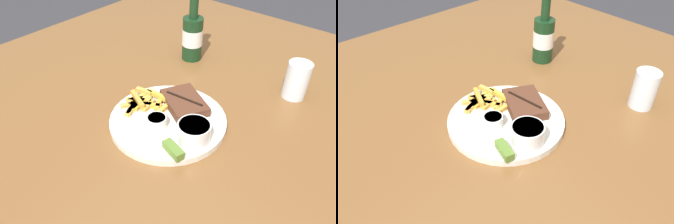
{
  "view_description": "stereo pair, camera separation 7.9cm",
  "coord_description": "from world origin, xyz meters",
  "views": [
    {
      "loc": [
        0.42,
        -0.49,
        1.27
      ],
      "look_at": [
        0.0,
        0.0,
        0.76
      ],
      "focal_mm": 35.0,
      "sensor_mm": 36.0,
      "label": 1
    },
    {
      "loc": [
        0.48,
        -0.44,
        1.27
      ],
      "look_at": [
        0.0,
        0.0,
        0.76
      ],
      "focal_mm": 35.0,
      "sensor_mm": 36.0,
      "label": 2
    }
  ],
  "objects": [
    {
      "name": "pickle_spear",
      "position": [
        0.09,
        -0.09,
        0.75
      ],
      "size": [
        0.06,
        0.04,
        0.02
      ],
      "color": "#567A2D",
      "rests_on": "dinner_plate"
    },
    {
      "name": "coleslaw_cup",
      "position": [
        0.1,
        -0.02,
        0.77
      ],
      "size": [
        0.08,
        0.08,
        0.05
      ],
      "color": "white",
      "rests_on": "dinner_plate"
    },
    {
      "name": "dipping_sauce_cup",
      "position": [
        0.0,
        -0.04,
        0.76
      ],
      "size": [
        0.05,
        0.05,
        0.03
      ],
      "color": "silver",
      "rests_on": "dinner_plate"
    },
    {
      "name": "drinking_glass",
      "position": [
        0.19,
        0.33,
        0.78
      ],
      "size": [
        0.07,
        0.07,
        0.11
      ],
      "color": "silver",
      "rests_on": "dining_table"
    },
    {
      "name": "fork_utensil",
      "position": [
        -0.07,
        -0.03,
        0.75
      ],
      "size": [
        0.13,
        0.06,
        0.0
      ],
      "rotation": [
        0.0,
        0.0,
        6.67
      ],
      "color": "#B7B7BC",
      "rests_on": "dinner_plate"
    },
    {
      "name": "beer_bottle",
      "position": [
        -0.16,
        0.32,
        0.81
      ],
      "size": [
        0.07,
        0.07,
        0.23
      ],
      "color": "#143319",
      "rests_on": "dining_table"
    },
    {
      "name": "steak_portion",
      "position": [
        0.0,
        0.07,
        0.76
      ],
      "size": [
        0.16,
        0.14,
        0.03
      ],
      "color": "#512D1E",
      "rests_on": "dinner_plate"
    },
    {
      "name": "fries_pile",
      "position": [
        -0.09,
        -0.0,
        0.75
      ],
      "size": [
        0.12,
        0.11,
        0.02
      ],
      "color": "gold",
      "rests_on": "dinner_plate"
    },
    {
      "name": "dining_table",
      "position": [
        0.0,
        0.0,
        0.67
      ],
      "size": [
        1.51,
        1.65,
        0.73
      ],
      "color": "brown",
      "rests_on": "ground_plane"
    },
    {
      "name": "dinner_plate",
      "position": [
        0.0,
        0.0,
        0.73
      ],
      "size": [
        0.3,
        0.3,
        0.02
      ],
      "color": "silver",
      "rests_on": "dining_table"
    }
  ]
}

